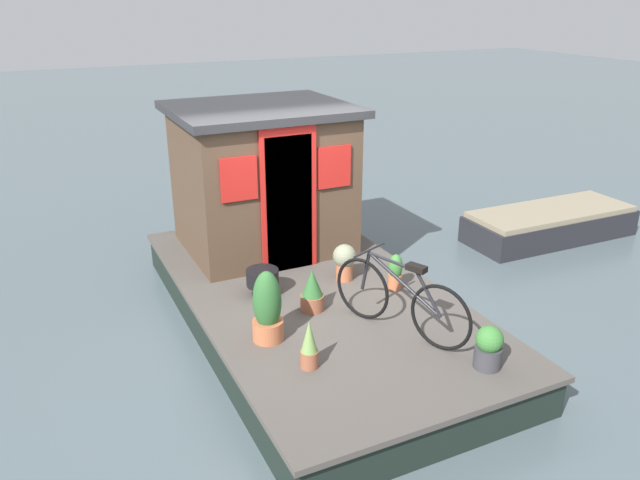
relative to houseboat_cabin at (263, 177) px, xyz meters
name	(u,v)px	position (x,y,z in m)	size (l,w,h in m)	color
ground_plane	(313,324)	(-1.54, 0.00, -1.43)	(60.00, 60.00, 0.00)	#4C5B60
houseboat_deck	(313,307)	(-1.54, 0.00, -1.20)	(5.31, 2.78, 0.46)	#4C4742
houseboat_cabin	(263,177)	(0.00, 0.00, 0.00)	(1.94, 2.26, 1.91)	#4C3828
bicycle	(400,299)	(-2.81, -0.38, -0.59)	(1.51, 0.72, 0.81)	black
potted_plant_lavender	(344,260)	(-1.46, -0.47, -0.71)	(0.29, 0.29, 0.45)	#B2603D
potted_plant_basil	(395,272)	(-1.93, -0.89, -0.76)	(0.17, 0.17, 0.43)	#B2603D
potted_plant_sage	(309,345)	(-3.00, 0.71, -0.74)	(0.17, 0.17, 0.48)	#935138
potted_plant_thyme	(489,347)	(-3.72, -0.77, -0.76)	(0.26, 0.26, 0.42)	#38383D
potted_plant_geranium	(312,291)	(-1.99, 0.21, -0.74)	(0.26, 0.26, 0.47)	#935138
potted_plant_rosemary	(267,309)	(-2.37, 0.88, -0.63)	(0.32, 0.32, 0.75)	#B2603D
charcoal_grill	(262,278)	(-1.41, 0.57, -0.76)	(0.37, 0.37, 0.31)	black
dinghy_boat	(550,224)	(-0.63, -4.65, -1.19)	(1.06, 2.83, 0.49)	#232328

